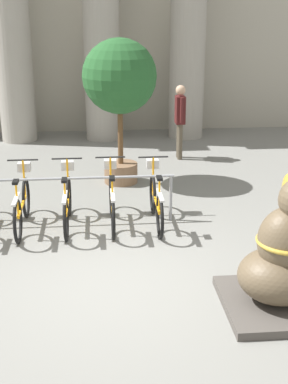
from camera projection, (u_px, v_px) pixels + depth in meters
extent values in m
plane|color=slate|center=(115.00, 281.00, 6.72)|extent=(60.00, 60.00, 0.00)
cube|color=#A39E8E|center=(100.00, 16.00, 13.80)|extent=(20.00, 0.20, 6.00)
cylinder|color=gray|center=(12.00, 39.00, 12.85)|extent=(0.88, 0.88, 5.00)
cylinder|color=gray|center=(101.00, 38.00, 13.02)|extent=(0.88, 0.88, 5.00)
cylinder|color=gray|center=(188.00, 38.00, 13.20)|extent=(0.88, 0.88, 5.00)
cylinder|color=gray|center=(171.00, 198.00, 8.51)|extent=(0.05, 0.05, 0.75)
cylinder|color=gray|center=(44.00, 179.00, 8.22)|extent=(4.05, 0.04, 0.04)
torus|color=black|center=(26.00, 198.00, 8.66)|extent=(0.05, 0.66, 0.66)
torus|color=black|center=(18.00, 222.00, 7.71)|extent=(0.05, 0.66, 0.66)
cube|color=orange|center=(22.00, 206.00, 8.17)|extent=(0.04, 0.91, 0.04)
cube|color=#BCBCBC|center=(16.00, 199.00, 7.60)|extent=(0.06, 0.55, 0.03)
cylinder|color=orange|center=(17.00, 201.00, 7.71)|extent=(0.03, 0.03, 0.55)
cube|color=black|center=(16.00, 182.00, 7.61)|extent=(0.08, 0.18, 0.04)
cylinder|color=orange|center=(24.00, 180.00, 8.51)|extent=(0.03, 0.03, 0.65)
cylinder|color=black|center=(23.00, 160.00, 8.40)|extent=(0.48, 0.03, 0.03)
cube|color=#BCBCBC|center=(24.00, 167.00, 8.54)|extent=(0.20, 0.16, 0.14)
torus|color=black|center=(69.00, 196.00, 8.73)|extent=(0.05, 0.66, 0.66)
torus|color=black|center=(66.00, 219.00, 7.79)|extent=(0.05, 0.66, 0.66)
cube|color=orange|center=(67.00, 204.00, 8.24)|extent=(0.04, 0.91, 0.04)
cube|color=#BCBCBC|center=(65.00, 197.00, 7.67)|extent=(0.06, 0.55, 0.03)
cylinder|color=orange|center=(65.00, 199.00, 7.79)|extent=(0.03, 0.03, 0.55)
cube|color=black|center=(64.00, 180.00, 7.69)|extent=(0.08, 0.18, 0.04)
cylinder|color=orange|center=(68.00, 178.00, 8.59)|extent=(0.03, 0.03, 0.65)
cylinder|color=black|center=(67.00, 159.00, 8.48)|extent=(0.48, 0.03, 0.03)
cube|color=#BCBCBC|center=(68.00, 165.00, 8.62)|extent=(0.20, 0.16, 0.14)
torus|color=black|center=(111.00, 194.00, 8.81)|extent=(0.05, 0.66, 0.66)
torus|color=black|center=(113.00, 217.00, 7.87)|extent=(0.05, 0.66, 0.66)
cube|color=orange|center=(112.00, 202.00, 8.32)|extent=(0.04, 0.91, 0.04)
cube|color=#BCBCBC|center=(113.00, 195.00, 7.75)|extent=(0.06, 0.55, 0.03)
cylinder|color=orange|center=(112.00, 197.00, 7.87)|extent=(0.03, 0.03, 0.55)
cube|color=black|center=(112.00, 178.00, 7.77)|extent=(0.08, 0.18, 0.04)
cylinder|color=orange|center=(111.00, 176.00, 8.67)|extent=(0.03, 0.03, 0.65)
cylinder|color=black|center=(110.00, 157.00, 8.56)|extent=(0.48, 0.03, 0.03)
cube|color=#BCBCBC|center=(110.00, 164.00, 8.70)|extent=(0.20, 0.16, 0.14)
torus|color=black|center=(153.00, 194.00, 8.82)|extent=(0.05, 0.66, 0.66)
torus|color=black|center=(160.00, 217.00, 7.88)|extent=(0.05, 0.66, 0.66)
cube|color=orange|center=(156.00, 202.00, 8.33)|extent=(0.04, 0.91, 0.04)
cube|color=#BCBCBC|center=(160.00, 195.00, 7.76)|extent=(0.06, 0.55, 0.03)
cylinder|color=orange|center=(159.00, 197.00, 7.88)|extent=(0.03, 0.03, 0.55)
cube|color=black|center=(159.00, 178.00, 7.78)|extent=(0.08, 0.18, 0.04)
cylinder|color=orange|center=(153.00, 176.00, 8.68)|extent=(0.03, 0.03, 0.65)
cylinder|color=black|center=(153.00, 157.00, 8.57)|extent=(0.48, 0.03, 0.03)
cube|color=#BCBCBC|center=(153.00, 164.00, 8.71)|extent=(0.20, 0.16, 0.14)
cube|color=#4C4742|center=(277.00, 303.00, 6.13)|extent=(1.24, 1.24, 0.10)
ellipsoid|color=brown|center=(280.00, 275.00, 6.01)|extent=(0.96, 0.84, 0.62)
ellipsoid|color=brown|center=(288.00, 241.00, 5.87)|extent=(0.67, 0.62, 0.79)
ellipsoid|color=#B79333|center=(288.00, 192.00, 5.96)|extent=(0.08, 0.36, 0.43)
torus|color=#B79333|center=(288.00, 241.00, 5.87)|extent=(0.70, 0.70, 0.05)
cylinder|color=brown|center=(179.00, 140.00, 12.02)|extent=(0.11, 0.11, 0.80)
cylinder|color=brown|center=(180.00, 142.00, 11.86)|extent=(0.11, 0.11, 0.80)
cube|color=#4C1919|center=(180.00, 110.00, 11.71)|extent=(0.20, 0.32, 0.60)
sphere|color=tan|center=(181.00, 90.00, 11.56)|extent=(0.22, 0.22, 0.22)
cylinder|color=#4C1919|center=(179.00, 107.00, 11.88)|extent=(0.07, 0.07, 0.54)
cylinder|color=#4C1919|center=(182.00, 110.00, 11.51)|extent=(0.07, 0.07, 0.54)
cylinder|color=brown|center=(121.00, 173.00, 10.40)|extent=(0.64, 0.64, 0.38)
cylinder|color=brown|center=(120.00, 135.00, 10.15)|extent=(0.10, 0.10, 1.11)
sphere|color=#235628|center=(120.00, 76.00, 9.78)|extent=(1.38, 1.38, 1.38)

